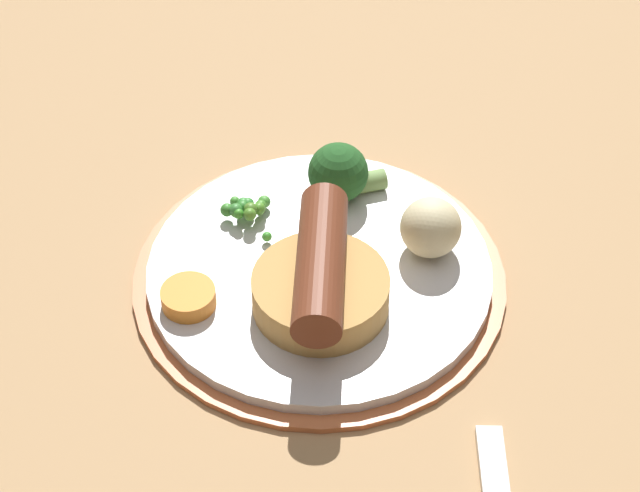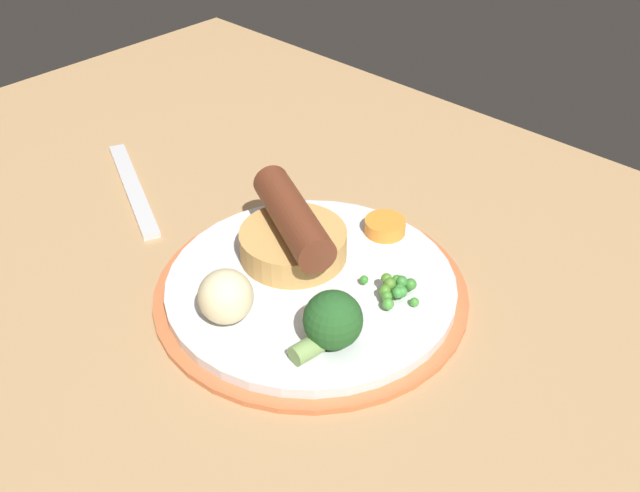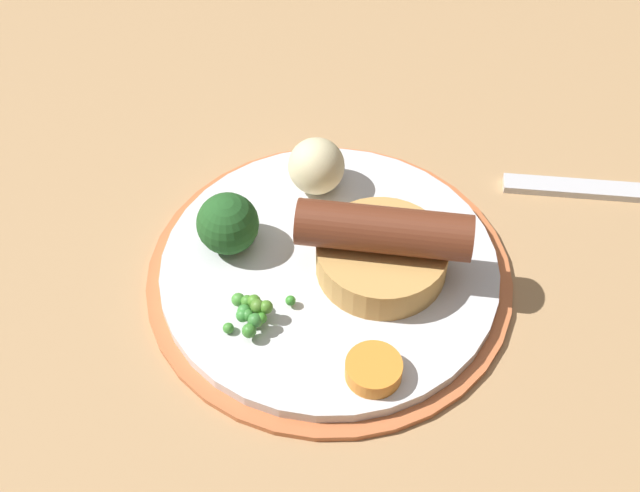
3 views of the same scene
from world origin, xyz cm
name	(u,v)px [view 1 (image 1 of 3)]	position (x,y,z in cm)	size (l,w,h in cm)	color
dining_table	(359,305)	(0.00, 0.00, 1.50)	(110.00, 80.00, 3.00)	tan
dinner_plate	(319,274)	(2.02, 2.17, 3.57)	(25.85, 25.85, 1.40)	#CC6B3D
sausage_pudding	(321,281)	(-1.31, 3.49, 6.68)	(11.93, 9.08, 5.66)	tan
pea_pile	(246,209)	(8.41, 5.12, 5.38)	(5.23, 3.78, 1.79)	#3D922D
broccoli_floret_near	(340,173)	(8.13, -2.06, 6.51)	(4.40, 5.86, 4.40)	#235623
potato_chunk_1	(431,227)	(0.51, -5.48, 6.53)	(4.20, 4.22, 4.27)	beige
carrot_slice_0	(188,297)	(2.19, 11.49, 5.04)	(3.65, 3.65, 1.27)	orange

